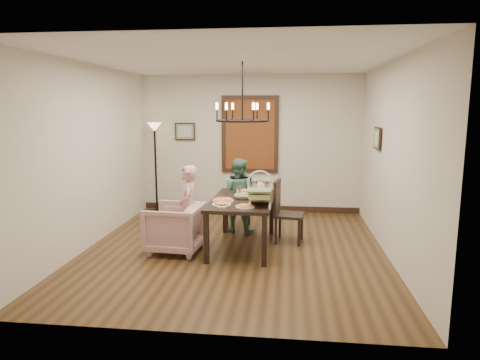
% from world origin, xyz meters
% --- Properties ---
extents(room_shell, '(4.51, 5.00, 2.81)m').
position_xyz_m(room_shell, '(0.00, 0.37, 1.40)').
color(room_shell, brown).
rests_on(room_shell, ground).
extents(dining_table, '(0.96, 1.66, 0.77)m').
position_xyz_m(dining_table, '(0.11, 0.10, 0.68)').
color(dining_table, black).
rests_on(dining_table, room_shell).
extents(chair_far, '(0.45, 0.45, 0.91)m').
position_xyz_m(chair_far, '(-0.10, 1.27, 0.45)').
color(chair_far, black).
rests_on(chair_far, room_shell).
extents(chair_right, '(0.51, 0.51, 1.01)m').
position_xyz_m(chair_right, '(0.82, 0.46, 0.50)').
color(chair_right, black).
rests_on(chair_right, room_shell).
extents(armchair, '(0.85, 0.83, 0.72)m').
position_xyz_m(armchair, '(-0.88, -0.19, 0.36)').
color(armchair, '#C99A9D').
rests_on(armchair, room_shell).
extents(elderly_woman, '(0.33, 0.44, 1.07)m').
position_xyz_m(elderly_woman, '(-0.70, -0.10, 0.54)').
color(elderly_woman, '#D29497').
rests_on(elderly_woman, room_shell).
extents(seated_man, '(0.60, 0.52, 1.07)m').
position_xyz_m(seated_man, '(-0.06, 0.95, 0.53)').
color(seated_man, '#48795E').
rests_on(seated_man, room_shell).
extents(baby_bouncer, '(0.41, 0.54, 0.34)m').
position_xyz_m(baby_bouncer, '(0.40, -0.32, 0.94)').
color(baby_bouncer, beige).
rests_on(baby_bouncer, dining_table).
extents(salad_bowl, '(0.30, 0.30, 0.07)m').
position_xyz_m(salad_bowl, '(0.11, 0.11, 0.81)').
color(salad_bowl, white).
rests_on(salad_bowl, dining_table).
extents(pizza_platter, '(0.31, 0.31, 0.04)m').
position_xyz_m(pizza_platter, '(-0.16, -0.12, 0.79)').
color(pizza_platter, tan).
rests_on(pizza_platter, dining_table).
extents(drinking_glass, '(0.07, 0.07, 0.13)m').
position_xyz_m(drinking_glass, '(0.26, 0.04, 0.83)').
color(drinking_glass, silver).
rests_on(drinking_glass, dining_table).
extents(window_blinds, '(1.00, 0.03, 1.40)m').
position_xyz_m(window_blinds, '(0.00, 2.46, 1.60)').
color(window_blinds, brown).
rests_on(window_blinds, room_shell).
extents(radiator, '(0.92, 0.12, 0.62)m').
position_xyz_m(radiator, '(0.00, 2.48, 0.35)').
color(radiator, silver).
rests_on(radiator, room_shell).
extents(picture_back, '(0.42, 0.03, 0.36)m').
position_xyz_m(picture_back, '(-1.35, 2.47, 1.65)').
color(picture_back, black).
rests_on(picture_back, room_shell).
extents(picture_right, '(0.03, 0.42, 0.36)m').
position_xyz_m(picture_right, '(2.21, 0.90, 1.65)').
color(picture_right, black).
rests_on(picture_right, room_shell).
extents(floor_lamp, '(0.30, 0.30, 1.80)m').
position_xyz_m(floor_lamp, '(-1.90, 2.15, 0.90)').
color(floor_lamp, black).
rests_on(floor_lamp, room_shell).
extents(chandelier, '(0.80, 0.80, 0.04)m').
position_xyz_m(chandelier, '(0.11, 0.10, 1.95)').
color(chandelier, black).
rests_on(chandelier, room_shell).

